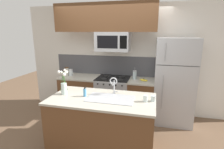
{
  "coord_description": "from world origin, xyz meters",
  "views": [
    {
      "loc": [
        0.91,
        -2.93,
        1.97
      ],
      "look_at": [
        0.13,
        0.27,
        1.16
      ],
      "focal_mm": 28.0,
      "sensor_mm": 36.0,
      "label": 1
    }
  ],
  "objects_px": {
    "stove_range": "(113,96)",
    "microwave": "(113,42)",
    "storage_jar_tall": "(67,71)",
    "flower_vase": "(64,86)",
    "banana_bunch": "(144,80)",
    "spare_glass": "(153,98)",
    "drinking_glass": "(146,98)",
    "french_press": "(135,75)",
    "storage_jar_medium": "(71,72)",
    "sink_faucet": "(114,83)",
    "refrigerator": "(174,81)",
    "dish_soap_bottle": "(85,92)"
  },
  "relations": [
    {
      "from": "stove_range",
      "to": "microwave",
      "type": "xyz_separation_m",
      "value": [
        0.0,
        -0.02,
        1.3
      ]
    },
    {
      "from": "storage_jar_tall",
      "to": "flower_vase",
      "type": "relative_size",
      "value": 0.48
    },
    {
      "from": "banana_bunch",
      "to": "flower_vase",
      "type": "distance_m",
      "value": 1.75
    },
    {
      "from": "spare_glass",
      "to": "storage_jar_tall",
      "type": "bearing_deg",
      "value": 150.39
    },
    {
      "from": "drinking_glass",
      "to": "flower_vase",
      "type": "bearing_deg",
      "value": -179.96
    },
    {
      "from": "microwave",
      "to": "french_press",
      "type": "distance_m",
      "value": 0.9
    },
    {
      "from": "storage_jar_medium",
      "to": "sink_faucet",
      "type": "distance_m",
      "value": 1.69
    },
    {
      "from": "storage_jar_medium",
      "to": "spare_glass",
      "type": "xyz_separation_m",
      "value": [
        2.0,
        -1.19,
        -0.04
      ]
    },
    {
      "from": "sink_faucet",
      "to": "banana_bunch",
      "type": "bearing_deg",
      "value": 64.99
    },
    {
      "from": "refrigerator",
      "to": "sink_faucet",
      "type": "relative_size",
      "value": 6.06
    },
    {
      "from": "refrigerator",
      "to": "sink_faucet",
      "type": "distance_m",
      "value": 1.53
    },
    {
      "from": "storage_jar_tall",
      "to": "spare_glass",
      "type": "distance_m",
      "value": 2.44
    },
    {
      "from": "spare_glass",
      "to": "flower_vase",
      "type": "height_order",
      "value": "flower_vase"
    },
    {
      "from": "storage_jar_tall",
      "to": "french_press",
      "type": "xyz_separation_m",
      "value": [
        1.68,
        0.05,
        -0.0
      ]
    },
    {
      "from": "spare_glass",
      "to": "stove_range",
      "type": "bearing_deg",
      "value": 127.96
    },
    {
      "from": "storage_jar_tall",
      "to": "spare_glass",
      "type": "height_order",
      "value": "storage_jar_tall"
    },
    {
      "from": "stove_range",
      "to": "storage_jar_medium",
      "type": "bearing_deg",
      "value": -179.83
    },
    {
      "from": "drinking_glass",
      "to": "flower_vase",
      "type": "xyz_separation_m",
      "value": [
        -1.39,
        -0.0,
        0.1
      ]
    },
    {
      "from": "stove_range",
      "to": "storage_jar_medium",
      "type": "distance_m",
      "value": 1.2
    },
    {
      "from": "flower_vase",
      "to": "sink_faucet",
      "type": "bearing_deg",
      "value": 13.87
    },
    {
      "from": "drinking_glass",
      "to": "french_press",
      "type": "bearing_deg",
      "value": 103.94
    },
    {
      "from": "microwave",
      "to": "storage_jar_medium",
      "type": "bearing_deg",
      "value": 179.05
    },
    {
      "from": "sink_faucet",
      "to": "flower_vase",
      "type": "xyz_separation_m",
      "value": [
        -0.83,
        -0.21,
        -0.04
      ]
    },
    {
      "from": "storage_jar_tall",
      "to": "drinking_glass",
      "type": "xyz_separation_m",
      "value": [
        2.0,
        -1.25,
        -0.05
      ]
    },
    {
      "from": "banana_bunch",
      "to": "spare_glass",
      "type": "relative_size",
      "value": 2.04
    },
    {
      "from": "drinking_glass",
      "to": "refrigerator",
      "type": "bearing_deg",
      "value": 66.94
    },
    {
      "from": "sink_faucet",
      "to": "flower_vase",
      "type": "bearing_deg",
      "value": -166.13
    },
    {
      "from": "storage_jar_tall",
      "to": "sink_faucet",
      "type": "height_order",
      "value": "sink_faucet"
    },
    {
      "from": "flower_vase",
      "to": "microwave",
      "type": "bearing_deg",
      "value": 64.61
    },
    {
      "from": "storage_jar_medium",
      "to": "french_press",
      "type": "distance_m",
      "value": 1.57
    },
    {
      "from": "sink_faucet",
      "to": "microwave",
      "type": "bearing_deg",
      "value": 104.26
    },
    {
      "from": "sink_faucet",
      "to": "stove_range",
      "type": "bearing_deg",
      "value": 103.98
    },
    {
      "from": "stove_range",
      "to": "dish_soap_bottle",
      "type": "relative_size",
      "value": 5.64
    },
    {
      "from": "refrigerator",
      "to": "dish_soap_bottle",
      "type": "relative_size",
      "value": 11.23
    },
    {
      "from": "spare_glass",
      "to": "sink_faucet",
      "type": "bearing_deg",
      "value": 166.54
    },
    {
      "from": "banana_bunch",
      "to": "storage_jar_medium",
      "type": "bearing_deg",
      "value": 178.13
    },
    {
      "from": "microwave",
      "to": "storage_jar_tall",
      "type": "distance_m",
      "value": 1.4
    },
    {
      "from": "storage_jar_tall",
      "to": "drinking_glass",
      "type": "distance_m",
      "value": 2.36
    },
    {
      "from": "dish_soap_bottle",
      "to": "sink_faucet",
      "type": "bearing_deg",
      "value": 26.05
    },
    {
      "from": "banana_bunch",
      "to": "refrigerator",
      "type": "bearing_deg",
      "value": 7.26
    },
    {
      "from": "banana_bunch",
      "to": "sink_faucet",
      "type": "xyz_separation_m",
      "value": [
        -0.45,
        -0.97,
        0.18
      ]
    },
    {
      "from": "stove_range",
      "to": "refrigerator",
      "type": "bearing_deg",
      "value": 0.85
    },
    {
      "from": "microwave",
      "to": "dish_soap_bottle",
      "type": "bearing_deg",
      "value": -98.75
    },
    {
      "from": "microwave",
      "to": "sink_faucet",
      "type": "distance_m",
      "value": 1.23
    },
    {
      "from": "french_press",
      "to": "sink_faucet",
      "type": "bearing_deg",
      "value": -102.17
    },
    {
      "from": "flower_vase",
      "to": "french_press",
      "type": "bearing_deg",
      "value": 50.5
    },
    {
      "from": "microwave",
      "to": "drinking_glass",
      "type": "xyz_separation_m",
      "value": [
        0.81,
        -1.22,
        -0.8
      ]
    },
    {
      "from": "banana_bunch",
      "to": "spare_glass",
      "type": "bearing_deg",
      "value": -78.94
    },
    {
      "from": "microwave",
      "to": "drinking_glass",
      "type": "distance_m",
      "value": 1.67
    },
    {
      "from": "drinking_glass",
      "to": "storage_jar_medium",
      "type": "bearing_deg",
      "value": 146.84
    }
  ]
}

